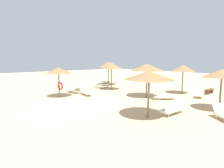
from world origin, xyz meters
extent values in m
plane|color=#D1B284|center=(0.00, 0.00, 0.00)|extent=(80.00, 80.00, 0.00)
cylinder|color=#75604C|center=(-3.25, -0.29, 1.09)|extent=(0.12, 0.12, 2.18)
cone|color=olive|center=(-3.25, -0.29, 2.35)|extent=(2.28, 2.28, 0.53)
torus|color=red|center=(-3.03, -0.29, 1.00)|extent=(0.71, 0.27, 0.70)
cylinder|color=#75604C|center=(7.51, 5.54, 1.12)|extent=(0.12, 0.12, 2.25)
cone|color=olive|center=(7.51, 5.54, 2.41)|extent=(2.27, 2.27, 0.52)
cylinder|color=#75604C|center=(3.04, 9.33, 1.14)|extent=(0.12, 0.12, 2.28)
cone|color=olive|center=(3.04, 9.33, 2.48)|extent=(2.23, 2.23, 0.61)
cylinder|color=#75604C|center=(1.81, 5.38, 1.22)|extent=(0.12, 0.12, 2.43)
cone|color=olive|center=(1.81, 5.38, 2.62)|extent=(2.84, 2.84, 0.58)
cylinder|color=#75604C|center=(-3.12, 5.63, 1.22)|extent=(0.12, 0.12, 2.44)
cone|color=olive|center=(-3.12, 5.63, 2.67)|extent=(2.33, 2.33, 0.66)
cylinder|color=#75604C|center=(-6.41, 7.99, 1.21)|extent=(0.12, 0.12, 2.42)
cone|color=olive|center=(-6.41, 7.99, 2.65)|extent=(2.68, 2.68, 0.68)
cylinder|color=#75604C|center=(5.33, 1.04, 1.13)|extent=(0.12, 0.12, 2.26)
cone|color=olive|center=(5.33, 1.04, 2.40)|extent=(2.74, 2.74, 0.46)
cube|color=silver|center=(-2.39, 1.92, 0.28)|extent=(1.80, 0.98, 0.12)
cube|color=silver|center=(-3.17, 2.09, 0.53)|extent=(0.57, 0.72, 0.44)
cylinder|color=silver|center=(-3.02, 1.83, 0.11)|extent=(0.06, 0.06, 0.22)
cylinder|color=silver|center=(-2.93, 2.26, 0.11)|extent=(0.06, 0.06, 0.22)
cylinder|color=silver|center=(-1.85, 1.58, 0.11)|extent=(0.06, 0.06, 0.22)
cylinder|color=silver|center=(-1.76, 2.01, 0.11)|extent=(0.06, 0.06, 0.22)
cube|color=silver|center=(7.96, 4.00, 0.55)|extent=(0.71, 0.76, 0.48)
cylinder|color=silver|center=(7.99, 3.71, 0.11)|extent=(0.06, 0.06, 0.22)
cylinder|color=silver|center=(8.25, 4.06, 0.11)|extent=(0.06, 0.06, 0.22)
cube|color=silver|center=(4.86, 8.84, 0.28)|extent=(1.14, 1.81, 0.12)
cube|color=silver|center=(4.61, 9.60, 0.48)|extent=(0.77, 0.69, 0.35)
cylinder|color=silver|center=(4.46, 9.34, 0.11)|extent=(0.06, 0.06, 0.22)
cylinder|color=silver|center=(4.88, 9.48, 0.11)|extent=(0.06, 0.06, 0.22)
cylinder|color=silver|center=(4.84, 8.20, 0.11)|extent=(0.06, 0.06, 0.22)
cylinder|color=silver|center=(5.25, 8.33, 0.11)|extent=(0.06, 0.06, 0.22)
cube|color=silver|center=(3.40, 5.81, 0.28)|extent=(1.59, 1.71, 0.12)
cube|color=silver|center=(2.88, 5.20, 0.52)|extent=(0.79, 0.77, 0.42)
cylinder|color=silver|center=(3.18, 5.21, 0.11)|extent=(0.06, 0.06, 0.22)
cylinder|color=silver|center=(2.85, 5.50, 0.11)|extent=(0.06, 0.06, 0.22)
cylinder|color=silver|center=(3.96, 6.13, 0.11)|extent=(0.06, 0.06, 0.22)
cylinder|color=silver|center=(3.62, 6.41, 0.11)|extent=(0.06, 0.06, 0.22)
cube|color=silver|center=(-4.93, 5.84, 0.28)|extent=(1.21, 1.82, 0.12)
cube|color=silver|center=(-5.22, 5.10, 0.49)|extent=(0.78, 0.70, 0.38)
cylinder|color=silver|center=(-4.94, 5.21, 0.11)|extent=(0.06, 0.06, 0.22)
cylinder|color=silver|center=(-5.35, 5.36, 0.11)|extent=(0.06, 0.06, 0.22)
cylinder|color=silver|center=(-4.51, 6.32, 0.11)|extent=(0.06, 0.06, 0.22)
cylinder|color=silver|center=(-4.92, 6.48, 0.11)|extent=(0.06, 0.06, 0.22)
cube|color=silver|center=(-8.40, 9.09, 0.28)|extent=(0.87, 1.77, 0.12)
cube|color=silver|center=(-8.51, 9.88, 0.56)|extent=(0.69, 0.47, 0.50)
cylinder|color=silver|center=(-8.70, 9.65, 0.11)|extent=(0.06, 0.06, 0.22)
cylinder|color=silver|center=(-8.27, 9.72, 0.11)|extent=(0.06, 0.06, 0.22)
cylinder|color=silver|center=(-8.54, 8.47, 0.11)|extent=(0.06, 0.06, 0.22)
cylinder|color=silver|center=(-8.10, 8.53, 0.11)|extent=(0.06, 0.06, 0.22)
cube|color=silver|center=(5.90, 2.57, 0.28)|extent=(0.70, 1.72, 0.12)
cube|color=silver|center=(5.93, 3.37, 0.51)|extent=(0.66, 0.50, 0.40)
cylinder|color=silver|center=(5.70, 3.18, 0.11)|extent=(0.06, 0.06, 0.22)
cylinder|color=silver|center=(6.14, 3.16, 0.11)|extent=(0.06, 0.06, 0.22)
cylinder|color=silver|center=(5.65, 1.98, 0.11)|extent=(0.06, 0.06, 0.22)
cylinder|color=silver|center=(6.09, 1.97, 0.11)|extent=(0.06, 0.06, 0.22)
cube|color=silver|center=(-4.40, 1.62, 0.28)|extent=(1.77, 0.87, 0.12)
cube|color=silver|center=(-3.61, 1.73, 0.51)|extent=(0.56, 0.70, 0.41)
cylinder|color=silver|center=(-3.84, 1.92, 0.11)|extent=(0.06, 0.06, 0.22)
cylinder|color=silver|center=(-3.78, 1.49, 0.11)|extent=(0.06, 0.06, 0.22)
cylinder|color=silver|center=(-5.03, 1.76, 0.11)|extent=(0.06, 0.06, 0.22)
cylinder|color=silver|center=(-4.97, 1.32, 0.11)|extent=(0.06, 0.06, 0.22)
cube|color=brown|center=(4.81, 11.17, 0.45)|extent=(0.41, 1.50, 0.08)
cube|color=brown|center=(4.81, 10.62, 0.21)|extent=(0.36, 0.12, 0.41)
cube|color=brown|center=(4.82, 11.72, 0.21)|extent=(0.36, 0.12, 0.41)
camera|label=1|loc=(11.28, -6.85, 3.20)|focal=28.38mm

